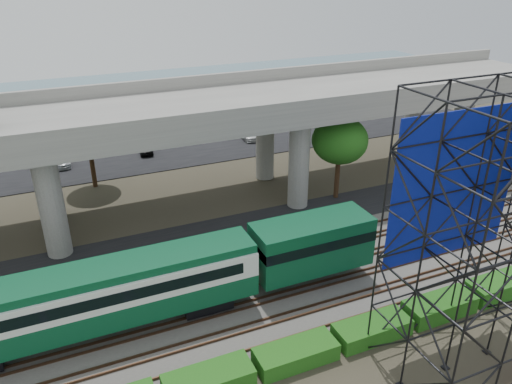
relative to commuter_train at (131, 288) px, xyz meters
name	(u,v)px	position (x,y,z in m)	size (l,w,h in m)	color
ground	(248,319)	(6.48, -2.00, -2.88)	(140.00, 140.00, 0.00)	#474233
ballast_bed	(236,299)	(6.48, 0.00, -2.78)	(90.00, 12.00, 0.20)	slate
service_road	(197,238)	(6.48, 8.50, -2.84)	(90.00, 5.00, 0.08)	black
parking_lot	(137,145)	(6.48, 32.00, -2.84)	(90.00, 18.00, 0.08)	black
harbor_water	(108,101)	(6.48, 54.00, -2.87)	(140.00, 40.00, 0.03)	slate
rail_tracks	(236,297)	(6.48, 0.00, -2.60)	(90.00, 9.52, 0.16)	#472D1E
commuter_train	(131,288)	(0.00, 0.00, 0.00)	(29.30, 3.06, 4.30)	black
overpass	(154,122)	(5.09, 14.00, 5.33)	(80.00, 12.00, 12.40)	#9E9B93
scaffold_tower	(494,243)	(16.17, -9.98, 4.59)	(9.36, 6.36, 15.00)	black
hedge_strip	(296,353)	(7.49, -6.30, -2.32)	(34.60, 1.80, 1.20)	#135012
trees	(116,158)	(1.81, 14.17, 2.69)	(40.94, 16.94, 7.69)	#382314
parked_cars	(136,141)	(6.36, 31.56, -2.19)	(39.86, 9.44, 1.28)	silver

